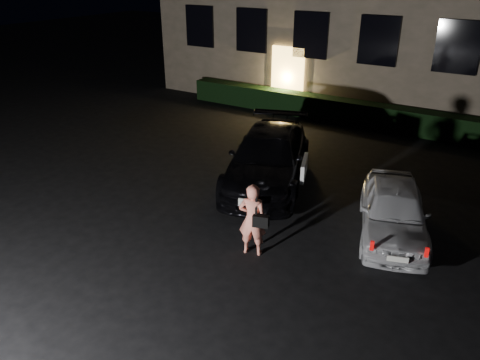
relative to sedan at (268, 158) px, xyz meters
The scene contains 5 objects.
ground 4.43m from the sedan, 80.45° to the right, with size 80.00×80.00×0.00m, color black.
hedge 6.24m from the sedan, 83.32° to the left, with size 15.00×0.70×0.85m, color black.
sedan is the anchor object (origin of this frame).
hatch 3.80m from the sedan, 14.93° to the right, with size 2.40×3.71×1.17m.
man 3.56m from the sedan, 66.23° to the right, with size 0.72×0.52×1.57m.
Camera 1 is at (4.83, -6.05, 5.49)m, focal length 35.00 mm.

